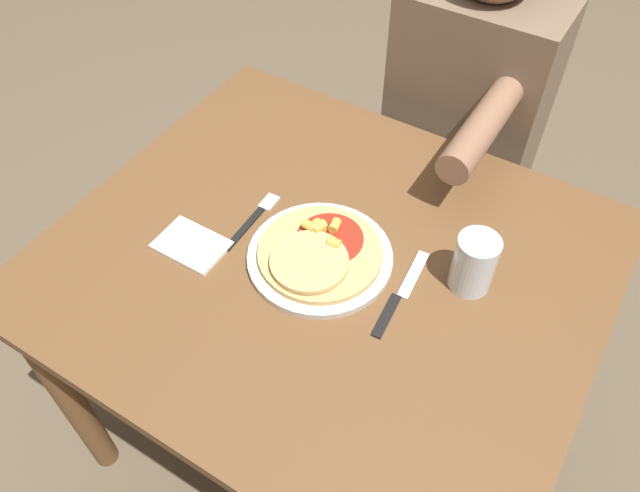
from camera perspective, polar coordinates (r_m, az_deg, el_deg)
ground_plane at (r=1.84m, az=0.35°, el=-15.93°), size 8.00×8.00×0.00m
dining_table at (r=1.30m, az=0.47°, el=-4.26°), size 1.03×0.90×0.74m
plate at (r=1.20m, az=0.00°, el=-1.03°), size 0.28×0.28×0.01m
pizza at (r=1.18m, az=-0.15°, el=-0.61°), size 0.24×0.24×0.04m
fork at (r=1.28m, az=-6.00°, el=2.60°), size 0.03×0.18×0.00m
knife at (r=1.16m, az=7.37°, el=-4.39°), size 0.03×0.22×0.00m
drinking_glass at (r=1.15m, az=13.90°, el=-1.53°), size 0.08×0.08×0.12m
napkin at (r=1.25m, az=-11.67°, el=0.10°), size 0.14×0.10×0.01m
person_diner at (r=1.66m, az=13.18°, el=11.69°), size 0.37×0.52×1.19m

